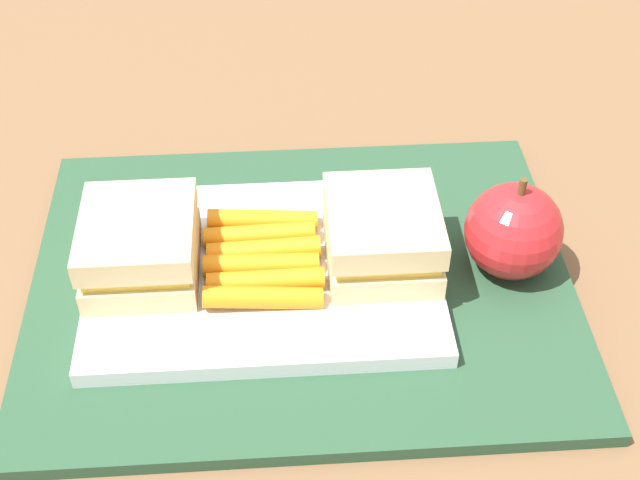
{
  "coord_description": "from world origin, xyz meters",
  "views": [
    {
      "loc": [
        -0.01,
        -0.41,
        0.43
      ],
      "look_at": [
        0.01,
        0.0,
        0.04
      ],
      "focal_mm": 48.99,
      "sensor_mm": 36.0,
      "label": 1
    }
  ],
  "objects_px": {
    "food_tray": "(264,271)",
    "sandwich_half_left": "(140,246)",
    "apple": "(514,234)",
    "carrot_sticks_bundle": "(263,257)",
    "sandwich_half_right": "(382,235)"
  },
  "relations": [
    {
      "from": "sandwich_half_left",
      "to": "sandwich_half_right",
      "type": "xyz_separation_m",
      "value": [
        0.16,
        0.0,
        0.0
      ]
    },
    {
      "from": "apple",
      "to": "food_tray",
      "type": "bearing_deg",
      "value": 178.94
    },
    {
      "from": "food_tray",
      "to": "carrot_sticks_bundle",
      "type": "relative_size",
      "value": 2.64
    },
    {
      "from": "sandwich_half_right",
      "to": "apple",
      "type": "relative_size",
      "value": 1.06
    },
    {
      "from": "apple",
      "to": "carrot_sticks_bundle",
      "type": "bearing_deg",
      "value": 178.93
    },
    {
      "from": "food_tray",
      "to": "sandwich_half_right",
      "type": "height_order",
      "value": "sandwich_half_right"
    },
    {
      "from": "food_tray",
      "to": "carrot_sticks_bundle",
      "type": "xyz_separation_m",
      "value": [
        -0.0,
        0.0,
        0.01
      ]
    },
    {
      "from": "food_tray",
      "to": "apple",
      "type": "height_order",
      "value": "apple"
    },
    {
      "from": "food_tray",
      "to": "apple",
      "type": "xyz_separation_m",
      "value": [
        0.16,
        -0.0,
        0.03
      ]
    },
    {
      "from": "carrot_sticks_bundle",
      "to": "sandwich_half_left",
      "type": "bearing_deg",
      "value": -179.97
    },
    {
      "from": "food_tray",
      "to": "sandwich_half_left",
      "type": "height_order",
      "value": "sandwich_half_left"
    },
    {
      "from": "sandwich_half_left",
      "to": "apple",
      "type": "relative_size",
      "value": 1.06
    },
    {
      "from": "sandwich_half_left",
      "to": "apple",
      "type": "bearing_deg",
      "value": -0.72
    },
    {
      "from": "food_tray",
      "to": "sandwich_half_left",
      "type": "bearing_deg",
      "value": 180.0
    },
    {
      "from": "sandwich_half_left",
      "to": "sandwich_half_right",
      "type": "bearing_deg",
      "value": 0.0
    }
  ]
}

